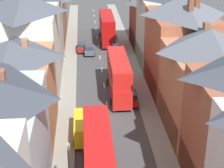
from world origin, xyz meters
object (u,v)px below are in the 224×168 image
object	(u,v)px
double_decker_bus_far_approaching	(107,28)
car_near_blue	(82,47)
car_near_silver	(89,50)
delivery_van	(83,127)
car_parked_left_a	(116,47)
car_parked_right_a	(130,97)
double_decker_bus_lead	(98,157)
double_decker_bus_mid_street	(119,76)

from	to	relation	value
double_decker_bus_far_approaching	car_near_blue	bearing A→B (deg)	-133.51
car_near_silver	delivery_van	size ratio (longest dim) A/B	0.73
car_parked_left_a	car_near_silver	bearing A→B (deg)	-167.13
car_parked_left_a	car_parked_right_a	size ratio (longest dim) A/B	0.93
car_near_silver	double_decker_bus_lead	bearing A→B (deg)	-90.01
double_decker_bus_far_approaching	delivery_van	size ratio (longest dim) A/B	2.08
double_decker_bus_mid_street	car_near_blue	size ratio (longest dim) A/B	2.62
car_near_blue	car_near_silver	distance (m)	2.24
double_decker_bus_far_approaching	car_parked_left_a	bearing A→B (deg)	-77.40
double_decker_bus_far_approaching	delivery_van	xyz separation A→B (m)	(-4.89, -34.56, -1.48)
car_near_silver	car_parked_right_a	bearing A→B (deg)	-75.80
double_decker_bus_far_approaching	car_near_silver	size ratio (longest dim) A/B	2.83
car_parked_right_a	delivery_van	world-z (taller)	delivery_van
double_decker_bus_mid_street	double_decker_bus_far_approaching	distance (m)	23.89
double_decker_bus_lead	car_near_silver	bearing A→B (deg)	89.99
car_near_blue	car_parked_right_a	xyz separation A→B (m)	(6.20, -21.19, -0.01)
car_near_silver	car_parked_left_a	xyz separation A→B (m)	(4.90, 1.12, -0.00)
double_decker_bus_lead	double_decker_bus_far_approaching	distance (m)	42.43
car_near_blue	car_parked_right_a	bearing A→B (deg)	-73.69
car_near_silver	car_parked_left_a	size ratio (longest dim) A/B	0.92
car_parked_left_a	car_near_blue	bearing A→B (deg)	173.51
car_near_silver	car_near_blue	bearing A→B (deg)	125.46
double_decker_bus_far_approaching	car_near_blue	xyz separation A→B (m)	(-4.89, -5.15, -2.00)
double_decker_bus_lead	car_near_blue	xyz separation A→B (m)	(-1.29, 37.13, -2.00)
double_decker_bus_far_approaching	car_near_silver	xyz separation A→B (m)	(-3.59, -6.98, -2.01)
car_near_blue	delivery_van	size ratio (longest dim) A/B	0.79
double_decker_bus_far_approaching	car_parked_left_a	size ratio (longest dim) A/B	2.60
double_decker_bus_mid_street	car_parked_left_a	xyz separation A→B (m)	(1.31, 18.03, -2.02)
double_decker_bus_far_approaching	car_parked_left_a	xyz separation A→B (m)	(1.31, -5.86, -2.02)
car_near_silver	car_parked_right_a	size ratio (longest dim) A/B	0.86
car_parked_right_a	double_decker_bus_lead	bearing A→B (deg)	-107.11
double_decker_bus_lead	car_parked_left_a	bearing A→B (deg)	82.32
car_parked_left_a	delivery_van	world-z (taller)	delivery_van
car_parked_left_a	delivery_van	distance (m)	29.37
car_near_blue	car_parked_left_a	size ratio (longest dim) A/B	1.00
car_near_silver	delivery_van	distance (m)	27.62
double_decker_bus_lead	double_decker_bus_far_approaching	bearing A→B (deg)	85.13
delivery_van	car_near_blue	bearing A→B (deg)	90.00
car_parked_right_a	car_parked_left_a	bearing A→B (deg)	90.00
double_decker_bus_far_approaching	car_parked_right_a	xyz separation A→B (m)	(1.31, -26.34, -2.01)
double_decker_bus_mid_street	delivery_van	bearing A→B (deg)	-114.63
car_parked_left_a	car_parked_right_a	world-z (taller)	car_parked_right_a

